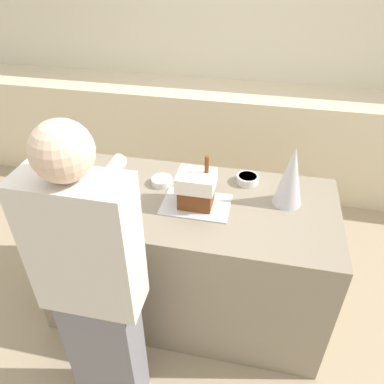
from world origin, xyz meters
name	(u,v)px	position (x,y,z in m)	size (l,w,h in m)	color
ground_plane	(188,301)	(0.00, 0.00, 0.00)	(12.00, 12.00, 0.00)	tan
wall_back	(233,41)	(0.00, 2.02, 1.30)	(8.00, 0.05, 2.60)	beige
back_cabinet_block	(224,136)	(0.00, 1.69, 0.47)	(6.00, 0.60, 0.95)	beige
kitchen_island	(187,256)	(0.00, 0.00, 0.45)	(1.72, 0.79, 0.90)	gray
baking_tray	(196,204)	(0.06, -0.04, 0.91)	(0.38, 0.26, 0.01)	silver
gingerbread_house	(196,188)	(0.06, -0.03, 1.02)	(0.20, 0.17, 0.30)	brown
decorative_tree	(291,176)	(0.56, 0.09, 1.08)	(0.16, 0.16, 0.36)	silver
candy_bowl_front_corner	(248,179)	(0.32, 0.25, 0.93)	(0.13, 0.13, 0.05)	silver
candy_bowl_near_tray_left	(123,189)	(-0.38, -0.01, 0.93)	(0.13, 0.13, 0.05)	silver
candy_bowl_far_left	(81,162)	(-0.76, 0.23, 0.92)	(0.14, 0.14, 0.04)	silver
candy_bowl_near_tray_right	(162,181)	(-0.18, 0.13, 0.92)	(0.13, 0.13, 0.04)	white
cookbook	(94,176)	(-0.62, 0.11, 0.91)	(0.17, 0.16, 0.02)	#CCB78C
person	(94,290)	(-0.26, -0.69, 0.87)	(0.44, 0.55, 1.68)	slate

